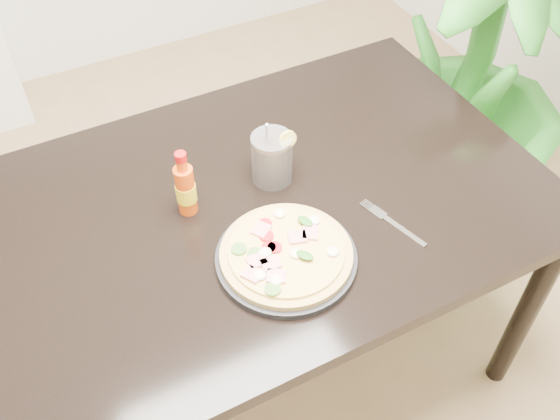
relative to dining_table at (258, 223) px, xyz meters
name	(u,v)px	position (x,y,z in m)	size (l,w,h in m)	color
dining_table	(258,223)	(0.00, 0.00, 0.00)	(1.40, 0.90, 0.75)	black
plate	(286,258)	(-0.02, -0.19, 0.09)	(0.31, 0.31, 0.02)	black
pizza	(285,253)	(-0.03, -0.19, 0.11)	(0.29, 0.29, 0.03)	tan
hot_sauce_bottle	(186,189)	(-0.16, 0.05, 0.15)	(0.06, 0.06, 0.18)	#D5470C
cola_cup	(272,159)	(0.07, 0.05, 0.14)	(0.10, 0.10, 0.19)	black
fork	(391,222)	(0.24, -0.21, 0.09)	(0.07, 0.19, 0.00)	silver
houseplant	(468,81)	(0.89, 0.27, -0.03)	(0.71, 0.71, 1.27)	#25741F
plant_pot	(438,194)	(0.89, 0.27, -0.56)	(0.28, 0.28, 0.22)	brown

